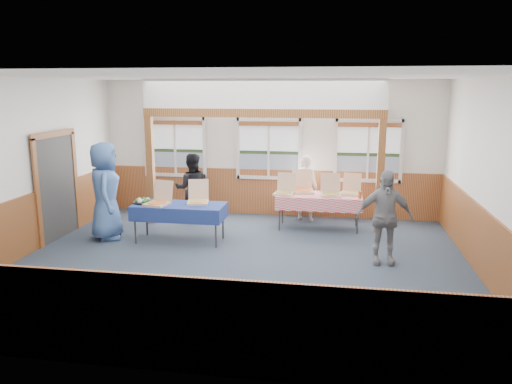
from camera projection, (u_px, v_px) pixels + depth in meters
floor at (241, 263)px, 8.76m from camera, size 8.00×8.00×0.00m
ceiling at (240, 76)px, 8.10m from camera, size 8.00×8.00×0.00m
wall_back at (269, 149)px, 11.81m from camera, size 8.00×0.00×8.00m
wall_front at (173, 230)px, 5.05m from camera, size 8.00×0.00×8.00m
wall_left at (25, 167)px, 9.07m from camera, size 0.00×8.00×8.00m
wall_right at (491, 180)px, 7.79m from camera, size 0.00×8.00×8.00m
wainscot_back at (269, 192)px, 12.00m from camera, size 7.98×0.05×1.10m
wainscot_front at (177, 325)px, 5.29m from camera, size 7.98×0.05×1.10m
wainscot_left at (31, 223)px, 9.28m from camera, size 0.05×6.98×1.10m
wainscot_right at (483, 244)px, 8.01m from camera, size 0.05×6.98×1.10m
cased_opening at (57, 187)px, 10.05m from camera, size 0.06×1.30×2.10m
window_left at (175, 144)px, 12.12m from camera, size 1.56×0.10×1.46m
window_mid at (269, 145)px, 11.75m from camera, size 1.56×0.10×1.46m
window_right at (368, 147)px, 11.38m from camera, size 1.56×0.10×1.46m
post_left at (151, 171)px, 11.13m from camera, size 0.15×0.15×2.40m
post_right at (380, 177)px, 10.33m from camera, size 0.15×0.15×2.40m
cross_beam at (261, 113)px, 10.47m from camera, size 5.15×0.18×0.18m
table_left at (179, 207)px, 9.86m from camera, size 1.88×0.98×0.76m
table_right at (319, 197)px, 10.75m from camera, size 1.97×1.35×0.76m
pizza_box_a at (158, 201)px, 9.79m from camera, size 0.51×0.58×0.45m
pizza_box_b at (198, 200)px, 9.94m from camera, size 0.50×0.57×0.44m
pizza_box_c at (284, 191)px, 10.75m from camera, size 0.46×0.53×0.44m
pizza_box_d at (303, 189)px, 10.97m from camera, size 0.53×0.60×0.47m
pizza_box_e at (331, 193)px, 10.61m from camera, size 0.45×0.54×0.46m
pizza_box_f at (350, 191)px, 10.76m from camera, size 0.48×0.55×0.43m
veggie_tray at (143, 201)px, 9.96m from camera, size 0.41×0.41×0.09m
drink_glass at (360, 195)px, 10.35m from camera, size 0.07×0.07×0.15m
woman_white at (306, 188)px, 11.45m from camera, size 0.61×0.46×1.52m
woman_black at (192, 188)px, 11.22m from camera, size 0.88×0.76×1.58m
man_blue at (105, 191)px, 9.98m from camera, size 0.94×1.13×1.97m
person_grey at (384, 217)px, 8.59m from camera, size 1.00×0.48×1.65m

